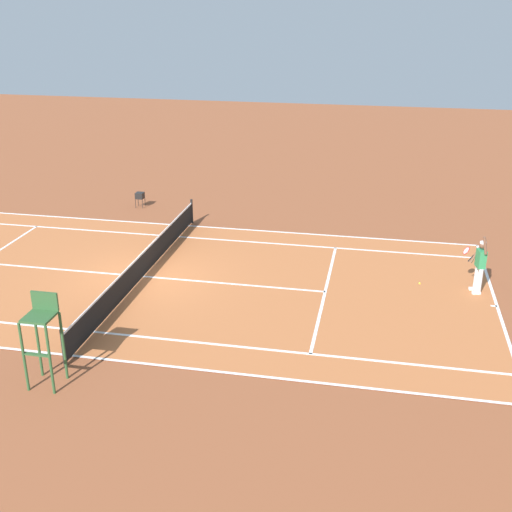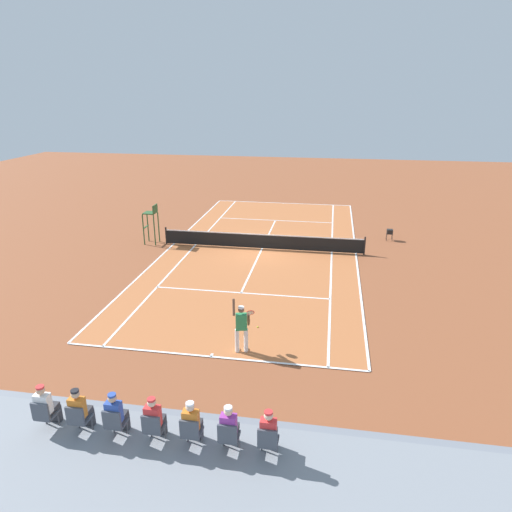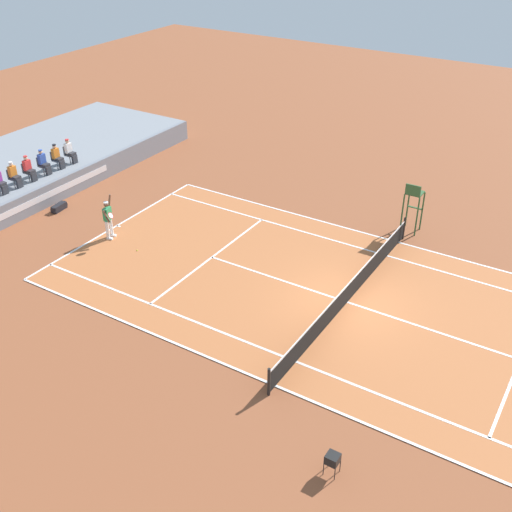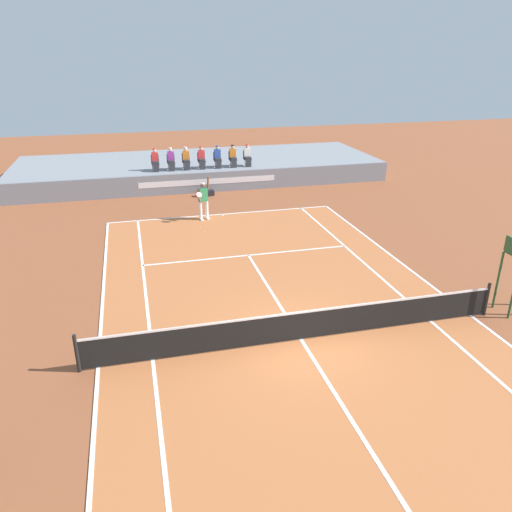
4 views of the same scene
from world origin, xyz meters
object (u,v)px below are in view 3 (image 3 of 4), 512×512
(equipment_bag, at_px, (59,207))
(spectator_seated_6, at_px, (70,151))
(spectator_seated_3, at_px, (29,169))
(umpire_chair, at_px, (413,201))
(spectator_seated_4, at_px, (43,162))
(spectator_seated_2, at_px, (14,175))
(tennis_player, at_px, (108,218))
(spectator_seated_5, at_px, (57,157))
(ball_hopper, at_px, (333,458))
(tennis_ball, at_px, (137,250))

(equipment_bag, bearing_deg, spectator_seated_6, 33.46)
(spectator_seated_3, xyz_separation_m, umpire_chair, (6.97, -17.33, -0.20))
(spectator_seated_4, bearing_deg, spectator_seated_2, 180.00)
(spectator_seated_3, height_order, umpire_chair, umpire_chair)
(spectator_seated_3, bearing_deg, equipment_bag, -93.11)
(tennis_player, bearing_deg, umpire_chair, -55.43)
(spectator_seated_2, distance_m, spectator_seated_5, 2.75)
(spectator_seated_5, xyz_separation_m, tennis_player, (-2.70, -5.98, -0.76))
(spectator_seated_3, distance_m, ball_hopper, 21.72)
(spectator_seated_4, bearing_deg, tennis_ball, -104.85)
(spectator_seated_5, height_order, ball_hopper, spectator_seated_5)
(spectator_seated_6, relative_size, tennis_player, 0.61)
(ball_hopper, bearing_deg, spectator_seated_3, 69.79)
(umpire_chair, bearing_deg, tennis_player, 124.57)
(spectator_seated_4, bearing_deg, spectator_seated_5, 0.00)
(spectator_seated_2, xyz_separation_m, equipment_bag, (0.79, -1.87, -1.60))
(spectator_seated_2, distance_m, spectator_seated_3, 0.90)
(spectator_seated_3, distance_m, spectator_seated_6, 2.73)
(ball_hopper, bearing_deg, spectator_seated_4, 67.49)
(tennis_ball, relative_size, ball_hopper, 0.10)
(spectator_seated_4, bearing_deg, equipment_bag, -119.16)
(spectator_seated_6, relative_size, equipment_bag, 1.36)
(spectator_seated_3, relative_size, equipment_bag, 1.36)
(tennis_player, distance_m, umpire_chair, 13.79)
(spectator_seated_6, height_order, umpire_chair, umpire_chair)
(spectator_seated_5, xyz_separation_m, ball_hopper, (-9.35, -20.36, -1.19))
(equipment_bag, xyz_separation_m, ball_hopper, (-7.39, -18.48, 0.41))
(equipment_bag, bearing_deg, spectator_seated_4, 60.84)
(spectator_seated_6, height_order, tennis_ball, spectator_seated_6)
(spectator_seated_4, distance_m, ball_hopper, 22.07)
(spectator_seated_4, distance_m, umpire_chair, 18.35)
(spectator_seated_2, bearing_deg, tennis_ball, -91.69)
(tennis_player, height_order, equipment_bag, tennis_player)
(spectator_seated_2, xyz_separation_m, tennis_ball, (-0.23, -7.81, -1.72))
(spectator_seated_3, height_order, spectator_seated_5, same)
(spectator_seated_4, relative_size, spectator_seated_6, 1.00)
(spectator_seated_5, relative_size, spectator_seated_6, 1.00)
(spectator_seated_4, height_order, umpire_chair, umpire_chair)
(tennis_player, height_order, tennis_ball, tennis_player)
(spectator_seated_4, distance_m, spectator_seated_6, 1.79)
(spectator_seated_6, relative_size, umpire_chair, 0.52)
(spectator_seated_2, relative_size, tennis_ball, 18.60)
(spectator_seated_5, bearing_deg, tennis_ball, -110.89)
(spectator_seated_5, bearing_deg, equipment_bag, -136.23)
(equipment_bag, relative_size, ball_hopper, 1.33)
(umpire_chair, relative_size, equipment_bag, 2.62)
(tennis_ball, bearing_deg, spectator_seated_4, 75.15)
(spectator_seated_6, xyz_separation_m, ball_hopper, (-10.22, -20.36, -1.19))
(spectator_seated_5, xyz_separation_m, umpire_chair, (5.12, -17.33, -0.20))
(umpire_chair, height_order, equipment_bag, umpire_chair)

